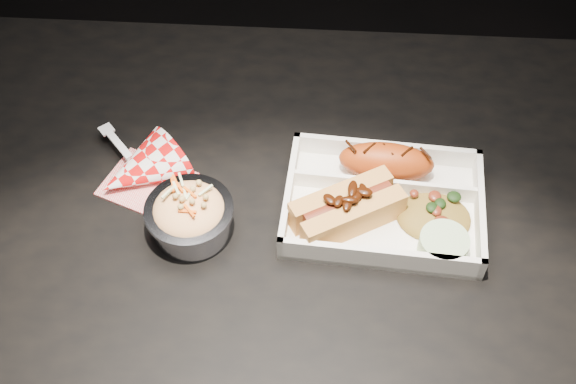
# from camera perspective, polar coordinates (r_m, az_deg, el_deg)

# --- Properties ---
(dining_table) EXTENTS (1.20, 0.80, 0.75)m
(dining_table) POSITION_cam_1_polar(r_m,az_deg,el_deg) (0.99, -0.13, -6.11)
(dining_table) COLOR black
(dining_table) RESTS_ON ground
(food_tray) EXTENTS (0.26, 0.20, 0.04)m
(food_tray) POSITION_cam_1_polar(r_m,az_deg,el_deg) (0.94, 7.48, -1.06)
(food_tray) COLOR white
(food_tray) RESTS_ON dining_table
(fried_pastry) EXTENTS (0.13, 0.06, 0.05)m
(fried_pastry) POSITION_cam_1_polar(r_m,az_deg,el_deg) (0.95, 7.77, 2.40)
(fried_pastry) COLOR #B14111
(fried_pastry) RESTS_ON food_tray
(hotdog) EXTENTS (0.15, 0.12, 0.06)m
(hotdog) POSITION_cam_1_polar(r_m,az_deg,el_deg) (0.90, 4.70, -1.25)
(hotdog) COLOR #D9964A
(hotdog) RESTS_ON food_tray
(fried_rice_mound) EXTENTS (0.10, 0.08, 0.03)m
(fried_rice_mound) POSITION_cam_1_polar(r_m,az_deg,el_deg) (0.92, 11.54, -1.54)
(fried_rice_mound) COLOR olive
(fried_rice_mound) RESTS_ON food_tray
(cupcake_liner) EXTENTS (0.06, 0.06, 0.03)m
(cupcake_liner) POSITION_cam_1_polar(r_m,az_deg,el_deg) (0.90, 12.16, -4.18)
(cupcake_liner) COLOR #B6D6A2
(cupcake_liner) RESTS_ON food_tray
(foil_coleslaw_cup) EXTENTS (0.11, 0.11, 0.07)m
(foil_coleslaw_cup) POSITION_cam_1_polar(r_m,az_deg,el_deg) (0.90, -7.78, -1.77)
(foil_coleslaw_cup) COLOR silver
(foil_coleslaw_cup) RESTS_ON dining_table
(napkin_fork) EXTENTS (0.15, 0.15, 0.10)m
(napkin_fork) POSITION_cam_1_polar(r_m,az_deg,el_deg) (0.98, -11.64, 1.63)
(napkin_fork) COLOR red
(napkin_fork) RESTS_ON dining_table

